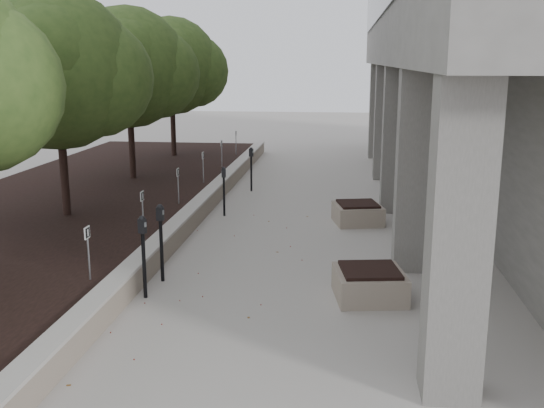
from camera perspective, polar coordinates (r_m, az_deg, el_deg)
The scene contains 18 objects.
retaining_wall at distance 16.41m, azimuth -7.11°, elevation -0.90°, with size 0.39×26.00×0.50m, color tan, non-canonical shape.
planting_bed at distance 17.64m, azimuth -18.79°, elevation -0.68°, with size 7.00×26.00×0.40m, color black.
crabapple_tree_3 at distance 16.02m, azimuth -18.78°, elevation 8.59°, with size 4.60×4.00×5.44m, color #324E1E, non-canonical shape.
crabapple_tree_4 at distance 20.65m, azimuth -12.85°, elevation 9.78°, with size 4.60×4.00×5.44m, color #324E1E, non-canonical shape.
crabapple_tree_5 at distance 25.42m, azimuth -9.10°, elevation 10.48°, with size 4.60×4.00×5.44m, color #324E1E, non-canonical shape.
parking_sign_3 at distance 11.36m, azimuth -16.33°, elevation -4.32°, with size 0.04×0.22×0.96m, color black, non-canonical shape.
parking_sign_4 at distance 14.07m, azimuth -11.65°, elevation -0.76°, with size 0.04×0.22×0.96m, color black, non-canonical shape.
parking_sign_5 at distance 16.87m, azimuth -8.51°, elevation 1.63°, with size 0.04×0.22×0.96m, color black, non-canonical shape.
parking_sign_6 at distance 19.74m, azimuth -6.27°, elevation 3.34°, with size 0.04×0.22×0.96m, color black, non-canonical shape.
parking_sign_7 at distance 22.63m, azimuth -4.59°, elevation 4.61°, with size 0.04×0.22×0.96m, color black, non-canonical shape.
parking_sign_8 at distance 25.56m, azimuth -3.29°, elevation 5.58°, with size 0.04×0.22×0.96m, color black, non-canonical shape.
parking_meter_2 at distance 11.33m, azimuth -11.58°, elevation -4.75°, with size 0.15×0.11×1.51m, color black, non-canonical shape.
parking_meter_3 at distance 12.10m, azimuth -10.02°, elevation -3.51°, with size 0.15×0.11×1.52m, color black, non-canonical shape.
parking_meter_4 at distance 17.00m, azimuth -4.38°, elevation 1.13°, with size 0.13×0.10×1.35m, color black, non-canonical shape.
parking_meter_5 at distance 20.21m, azimuth -1.90°, elevation 3.17°, with size 0.14×0.10×1.43m, color black, non-canonical shape.
planter_front at distance 11.37m, azimuth 8.84°, elevation -7.12°, with size 1.19×1.19×0.56m, color tan, non-canonical shape.
planter_back at distance 16.45m, azimuth 7.79°, elevation -0.80°, with size 1.16×1.16×0.54m, color tan, non-canonical shape.
berry_scatter at distance 12.37m, azimuth -3.63°, elevation -6.61°, with size 3.30×14.10×0.02m, color maroon, non-canonical shape.
Camera 1 is at (2.01, -6.47, 4.15)m, focal length 41.45 mm.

